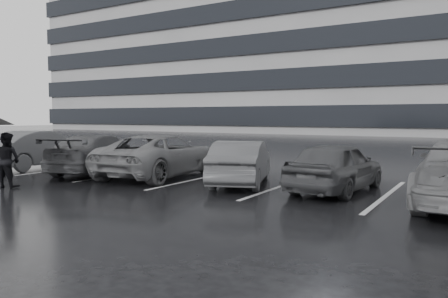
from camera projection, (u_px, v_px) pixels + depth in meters
ground at (216, 198)px, 10.35m from camera, size 160.00×160.00×0.00m
office_building at (264, 29)px, 61.61m from camera, size 61.00×26.00×29.00m
car_main at (336, 166)px, 11.30m from camera, size 1.84×3.92×1.30m
car_west_a at (241, 162)px, 12.50m from camera, size 2.54×4.02×1.25m
car_west_b at (160, 155)px, 14.16m from camera, size 2.82×5.14×1.36m
car_west_c at (99, 154)px, 15.02m from camera, size 3.11×4.90×1.32m
car_west_d at (40, 149)px, 16.54m from camera, size 1.79×4.39×1.42m
pedestrian_right at (7, 160)px, 11.92m from camera, size 0.85×0.73×1.51m
stall_stripes at (238, 182)px, 12.90m from camera, size 19.72×5.00×0.00m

